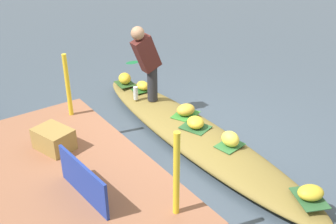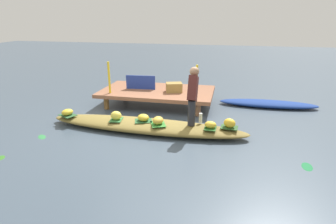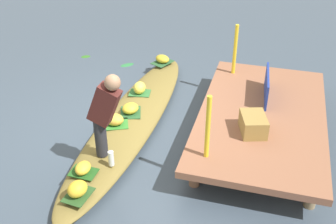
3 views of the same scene
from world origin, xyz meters
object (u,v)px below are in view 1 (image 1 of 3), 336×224
(market_banner, at_px, (83,181))
(vendor_boat, at_px, (192,134))
(banana_bunch_2, at_px, (186,110))
(vendor_person, at_px, (147,60))
(banana_bunch_0, at_px, (143,86))
(water_bottle, at_px, (136,93))
(produce_crate, at_px, (54,139))
(banana_bunch_1, at_px, (230,139))
(banana_bunch_4, at_px, (125,78))
(banana_bunch_5, at_px, (311,193))
(banana_bunch_3, at_px, (196,122))

(market_banner, bearing_deg, vendor_boat, -73.96)
(banana_bunch_2, xyz_separation_m, vendor_person, (0.72, 0.20, 0.61))
(banana_bunch_0, bearing_deg, water_bottle, 130.18)
(market_banner, relative_size, produce_crate, 1.95)
(banana_bunch_1, distance_m, banana_bunch_2, 1.00)
(vendor_boat, bearing_deg, banana_bunch_0, -2.76)
(vendor_boat, xyz_separation_m, banana_bunch_2, (0.33, -0.13, 0.20))
(banana_bunch_4, relative_size, produce_crate, 0.57)
(vendor_boat, height_order, banana_bunch_5, banana_bunch_5)
(banana_bunch_0, height_order, market_banner, market_banner)
(banana_bunch_5, bearing_deg, produce_crate, 41.17)
(banana_bunch_2, bearing_deg, vendor_boat, 157.76)
(banana_bunch_2, xyz_separation_m, market_banner, (-1.06, 2.10, 0.32))
(banana_bunch_0, height_order, banana_bunch_1, banana_bunch_1)
(banana_bunch_2, relative_size, banana_bunch_3, 1.06)
(banana_bunch_0, distance_m, banana_bunch_5, 3.37)
(vendor_boat, distance_m, banana_bunch_5, 1.92)
(banana_bunch_1, relative_size, water_bottle, 1.17)
(banana_bunch_3, distance_m, banana_bunch_5, 1.87)
(banana_bunch_0, relative_size, banana_bunch_1, 0.97)
(vendor_boat, height_order, produce_crate, produce_crate)
(vendor_boat, height_order, banana_bunch_4, banana_bunch_4)
(banana_bunch_1, bearing_deg, produce_crate, 64.20)
(vendor_boat, relative_size, water_bottle, 21.64)
(vendor_person, height_order, produce_crate, vendor_person)
(banana_bunch_1, distance_m, banana_bunch_4, 2.52)
(banana_bunch_0, bearing_deg, banana_bunch_2, -178.55)
(banana_bunch_1, xyz_separation_m, banana_bunch_5, (-1.25, 0.03, -0.03))
(banana_bunch_1, xyz_separation_m, vendor_person, (1.71, 0.15, 0.59))
(banana_bunch_3, relative_size, market_banner, 0.31)
(banana_bunch_4, distance_m, vendor_person, 1.00)
(banana_bunch_0, distance_m, water_bottle, 0.37)
(vendor_person, bearing_deg, banana_bunch_0, -22.45)
(banana_bunch_1, distance_m, banana_bunch_5, 1.25)
(banana_bunch_0, height_order, banana_bunch_2, banana_bunch_2)
(banana_bunch_3, bearing_deg, banana_bunch_2, -17.59)
(banana_bunch_1, xyz_separation_m, water_bottle, (1.88, 0.26, 0.00))
(produce_crate, bearing_deg, banana_bunch_5, -138.83)
(vendor_boat, height_order, banana_bunch_1, banana_bunch_1)
(banana_bunch_4, height_order, produce_crate, produce_crate)
(vendor_person, relative_size, produce_crate, 2.78)
(banana_bunch_0, distance_m, banana_bunch_3, 1.50)
(banana_bunch_2, bearing_deg, market_banner, 116.85)
(banana_bunch_2, height_order, vendor_person, vendor_person)
(banana_bunch_2, bearing_deg, banana_bunch_3, 162.41)
(banana_bunch_0, height_order, water_bottle, water_bottle)
(vendor_person, relative_size, water_bottle, 5.78)
(vendor_boat, relative_size, banana_bunch_2, 16.26)
(produce_crate, bearing_deg, banana_bunch_0, -59.12)
(banana_bunch_4, xyz_separation_m, produce_crate, (-1.57, 1.86, 0.23))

